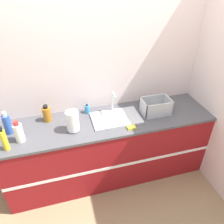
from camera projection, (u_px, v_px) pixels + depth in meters
name	position (u px, v px, depth m)	size (l,w,h in m)	color
ground_plane	(115.00, 190.00, 2.76)	(12.00, 12.00, 0.00)	#937A56
wall_back	(100.00, 74.00, 2.55)	(4.84, 0.06, 2.60)	silver
wall_right	(211.00, 74.00, 2.56)	(0.06, 2.62, 2.60)	silver
counter_cabinet	(109.00, 148.00, 2.76)	(2.47, 0.64, 0.88)	maroon
sink	(116.00, 117.00, 2.52)	(0.56, 0.35, 0.28)	silver
paper_towel_roll	(73.00, 121.00, 2.28)	(0.13, 0.13, 0.24)	#4C4C51
dish_rack	(156.00, 108.00, 2.59)	(0.34, 0.22, 0.19)	#B7BABF
bottle_white_spray	(19.00, 132.00, 2.15)	(0.09, 0.09, 0.24)	white
bottle_blue	(7.00, 124.00, 2.25)	(0.08, 0.08, 0.26)	#2D56B7
bottle_yellow	(4.00, 140.00, 2.05)	(0.06, 0.06, 0.27)	yellow
bottle_amber	(47.00, 114.00, 2.45)	(0.09, 0.09, 0.20)	#B26B19
soap_dispenser	(87.00, 109.00, 2.61)	(0.06, 0.06, 0.11)	#338CCC
sponge	(131.00, 127.00, 2.37)	(0.09, 0.06, 0.02)	yellow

